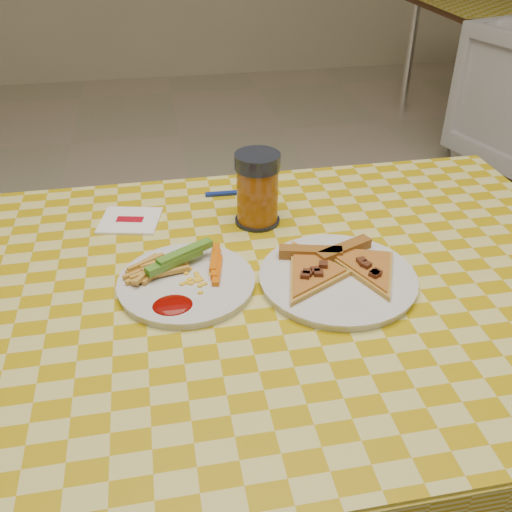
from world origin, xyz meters
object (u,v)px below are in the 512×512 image
(table, at_px, (264,315))
(plate_right, at_px, (337,279))
(plate_left, at_px, (187,284))
(drink_glass, at_px, (257,190))

(table, bearing_deg, plate_right, -10.65)
(table, height_order, plate_left, plate_left)
(table, distance_m, plate_left, 0.16)
(drink_glass, bearing_deg, plate_left, -129.08)
(plate_right, xyz_separation_m, drink_glass, (-0.10, 0.23, 0.07))
(table, xyz_separation_m, plate_right, (0.12, -0.02, 0.08))
(table, xyz_separation_m, drink_glass, (0.03, 0.21, 0.15))
(plate_left, relative_size, drink_glass, 1.56)
(table, height_order, drink_glass, drink_glass)
(table, relative_size, drink_glass, 8.64)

